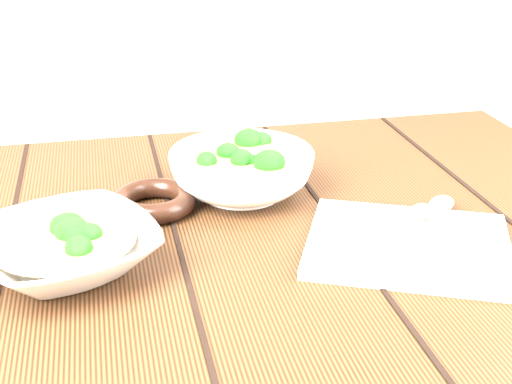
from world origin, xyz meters
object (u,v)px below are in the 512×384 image
at_px(trivet, 154,201).
at_px(napkin, 408,245).
at_px(table, 198,325).
at_px(soup_bowl_back, 242,171).
at_px(soup_bowl_front, 65,249).

xyz_separation_m(trivet, napkin, (0.28, -0.17, -0.01)).
height_order(table, soup_bowl_back, soup_bowl_back).
distance_m(soup_bowl_front, napkin, 0.39).
relative_size(trivet, napkin, 0.48).
xyz_separation_m(soup_bowl_back, napkin, (0.16, -0.20, -0.03)).
bearing_deg(trivet, napkin, -31.86).
xyz_separation_m(table, trivet, (-0.04, 0.10, 0.13)).
relative_size(soup_bowl_back, trivet, 2.27).
bearing_deg(soup_bowl_back, napkin, -52.03).
bearing_deg(table, napkin, -17.42).
relative_size(soup_bowl_back, napkin, 1.10).
distance_m(soup_bowl_back, napkin, 0.26).
bearing_deg(table, trivet, 111.89).
distance_m(table, trivet, 0.17).
xyz_separation_m(soup_bowl_back, trivet, (-0.12, -0.03, -0.02)).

